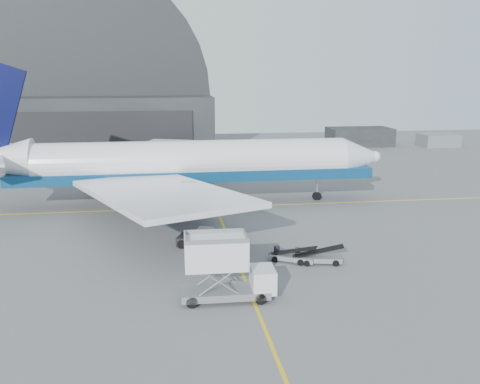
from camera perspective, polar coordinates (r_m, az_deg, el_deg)
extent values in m
plane|color=#565659|center=(47.49, -0.19, -7.53)|extent=(200.00, 200.00, 0.00)
cube|color=gold|center=(66.48, -2.59, -1.60)|extent=(80.00, 0.25, 0.02)
cube|color=gold|center=(45.63, 0.16, -8.38)|extent=(0.25, 40.00, 0.02)
cube|color=black|center=(110.76, -16.47, 6.79)|extent=(50.00, 28.00, 12.00)
cube|color=black|center=(97.01, -17.58, 5.35)|extent=(42.00, 0.40, 9.50)
cube|color=black|center=(125.33, 12.58, 4.87)|extent=(14.00, 8.00, 4.00)
cube|color=slate|center=(128.78, 20.33, 4.59)|extent=(8.00, 6.00, 2.80)
cylinder|color=white|center=(67.05, -4.95, 3.33)|extent=(38.44, 5.13, 5.13)
cone|color=white|center=(71.54, 12.60, 3.66)|extent=(4.70, 5.13, 5.13)
sphere|color=white|center=(72.32, 14.18, 3.67)|extent=(1.49, 1.49, 1.49)
cone|color=white|center=(69.58, -24.22, 3.13)|extent=(7.47, 5.13, 5.13)
cube|color=black|center=(71.01, 11.65, 4.16)|extent=(2.78, 2.35, 0.75)
cube|color=navy|center=(67.34, -4.93, 1.94)|extent=(44.85, 5.18, 1.28)
cube|color=white|center=(54.57, -8.62, -0.08)|extent=(19.69, 26.18, 1.56)
cube|color=white|center=(79.77, -8.55, 3.96)|extent=(19.69, 26.18, 1.56)
cube|color=white|center=(74.21, -23.67, 4.21)|extent=(6.54, 8.94, 0.37)
cylinder|color=gray|center=(59.17, -5.45, -0.69)|extent=(5.55, 2.88, 2.88)
cylinder|color=gray|center=(75.88, -6.10, 2.27)|extent=(5.55, 2.88, 2.88)
cylinder|color=#A5A5AA|center=(70.53, 8.21, 0.35)|extent=(0.30, 0.30, 2.99)
cylinder|color=black|center=(70.75, 8.19, -0.45)|extent=(1.17, 0.37, 1.17)
cylinder|color=black|center=(64.63, -6.58, -1.57)|extent=(1.39, 0.48, 1.39)
cylinder|color=black|center=(71.27, -6.75, -0.22)|extent=(1.39, 0.48, 1.39)
cube|color=slate|center=(40.02, -1.60, -10.61)|extent=(6.50, 2.71, 0.54)
cube|color=silver|center=(40.02, 2.44, -9.28)|extent=(1.77, 2.51, 1.72)
cube|color=black|center=(40.06, 3.59, -8.86)|extent=(0.13, 2.05, 0.97)
cube|color=silver|center=(38.85, -2.58, -6.50)|extent=(4.57, 2.78, 2.15)
cylinder|color=black|center=(39.35, 2.23, -11.30)|extent=(0.87, 0.34, 0.86)
cylinder|color=black|center=(41.39, 1.71, -10.04)|extent=(0.87, 0.34, 0.86)
cylinder|color=black|center=(38.91, -5.14, -11.63)|extent=(0.87, 0.34, 0.86)
cylinder|color=black|center=(40.98, -5.25, -10.33)|extent=(0.87, 0.34, 0.86)
cube|color=black|center=(51.79, -4.44, -5.20)|extent=(4.41, 3.37, 0.88)
cube|color=silver|center=(51.40, -3.83, -4.42)|extent=(1.89, 2.12, 0.88)
cylinder|color=black|center=(50.58, -3.26, -5.80)|extent=(0.94, 0.63, 0.88)
cylinder|color=black|center=(52.37, -2.69, -5.14)|extent=(0.94, 0.63, 0.88)
cylinder|color=black|center=(51.34, -6.22, -5.57)|extent=(0.94, 0.63, 0.88)
cylinder|color=black|center=(53.11, -5.56, -4.93)|extent=(0.94, 0.63, 0.88)
cube|color=slate|center=(47.68, 8.27, -7.04)|extent=(4.39, 2.25, 0.43)
cube|color=black|center=(47.47, 8.30, -6.28)|extent=(4.55, 1.85, 1.21)
cube|color=black|center=(47.91, 6.19, -6.28)|extent=(0.54, 0.47, 0.57)
cylinder|color=black|center=(47.26, 10.18, -7.48)|extent=(0.61, 0.35, 0.57)
cylinder|color=black|center=(48.51, 10.01, -6.93)|extent=(0.61, 0.35, 0.57)
cylinder|color=black|center=(47.01, 6.47, -7.46)|extent=(0.61, 0.35, 0.57)
cylinder|color=black|center=(48.26, 6.39, -6.92)|extent=(0.61, 0.35, 0.57)
cube|color=slate|center=(47.75, 5.64, -6.97)|extent=(4.12, 3.08, 0.40)
cube|color=black|center=(47.54, 5.66, -6.25)|extent=(4.13, 2.80, 1.15)
cube|color=black|center=(48.45, 3.94, -6.07)|extent=(0.57, 0.53, 0.54)
cylinder|color=black|center=(46.90, 7.15, -7.55)|extent=(0.58, 0.46, 0.54)
cylinder|color=black|center=(48.05, 7.50, -7.06)|extent=(0.58, 0.46, 0.54)
cylinder|color=black|center=(47.58, 3.75, -7.17)|extent=(0.58, 0.46, 0.54)
cylinder|color=black|center=(48.72, 4.18, -6.70)|extent=(0.58, 0.46, 0.54)
cube|color=#F35A07|center=(47.20, 0.39, -7.64)|extent=(0.39, 0.39, 0.03)
cone|color=#F35A07|center=(47.11, 0.39, -7.34)|extent=(0.39, 0.39, 0.56)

